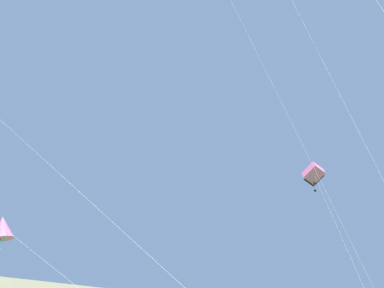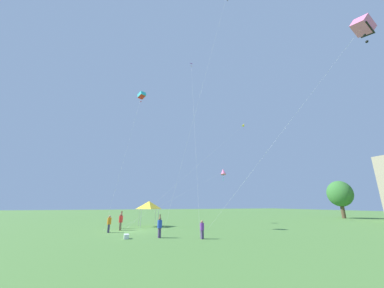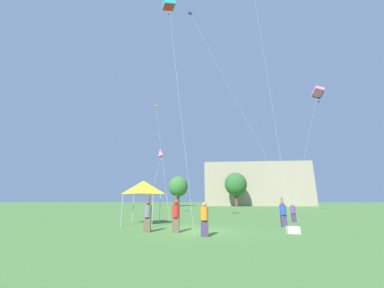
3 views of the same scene
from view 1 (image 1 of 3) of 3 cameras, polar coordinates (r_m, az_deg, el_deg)
name	(u,v)px [view 1 (image 1 of 3)]	position (r m, az deg, el deg)	size (l,w,h in m)	color
kite_pink_diamond_0	(3,228)	(20.96, -23.89, -10.18)	(4.03, 16.97, 8.91)	silver
kite_pink_box_2	(313,174)	(37.53, 15.89, -3.83)	(10.56, 12.10, 18.47)	silver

